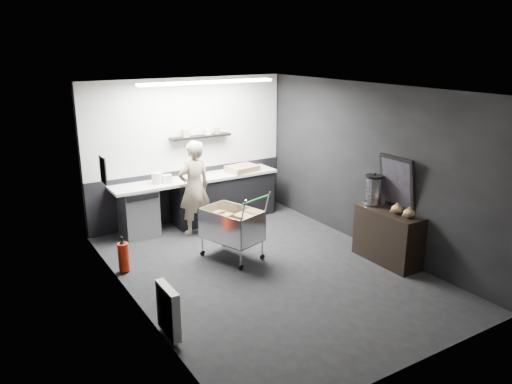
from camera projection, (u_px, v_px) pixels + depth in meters
floor at (267, 270)px, 7.54m from camera, size 5.50×5.50×0.00m
ceiling at (268, 89)px, 6.76m from camera, size 5.50×5.50×0.00m
wall_back at (188, 151)px, 9.39m from camera, size 5.50×0.00×5.50m
wall_front at (419, 250)px, 4.91m from camera, size 5.50×0.00×5.50m
wall_left at (132, 208)px, 6.15m from camera, size 0.00×5.50×5.50m
wall_right at (370, 167)px, 8.16m from camera, size 0.00×5.50×5.50m
kitchen_wall_panel at (188, 124)px, 9.23m from camera, size 3.95×0.02×1.70m
dado_panel at (191, 194)px, 9.62m from camera, size 3.95×0.02×1.00m
floating_shelf at (201, 136)px, 9.31m from camera, size 1.20×0.22×0.04m
wall_clock at (253, 103)px, 9.84m from camera, size 0.20×0.03×0.20m
poster at (103, 170)px, 7.16m from camera, size 0.02×0.30×0.40m
poster_red_band at (103, 165)px, 7.14m from camera, size 0.02×0.22×0.10m
radiator at (168, 311)px, 5.73m from camera, size 0.10×0.50×0.60m
ceiling_strip at (208, 82)px, 8.28m from camera, size 2.40×0.20×0.04m
prep_counter at (204, 199)px, 9.45m from camera, size 3.20×0.61×0.90m
person at (194, 188)px, 8.77m from camera, size 0.66×0.46×1.70m
shopping_cart at (231, 227)px, 7.84m from camera, size 0.87×1.16×1.09m
sideboard at (387, 229)px, 7.73m from camera, size 0.47×1.11×1.67m
fire_extinguisher at (124, 256)px, 7.42m from camera, size 0.16×0.16×0.53m
cardboard_box at (242, 169)px, 9.67m from camera, size 0.63×0.51×0.11m
pink_tub at (157, 178)px, 8.84m from camera, size 0.19×0.19×0.19m
white_container at (167, 179)px, 8.89m from camera, size 0.18×0.14×0.14m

